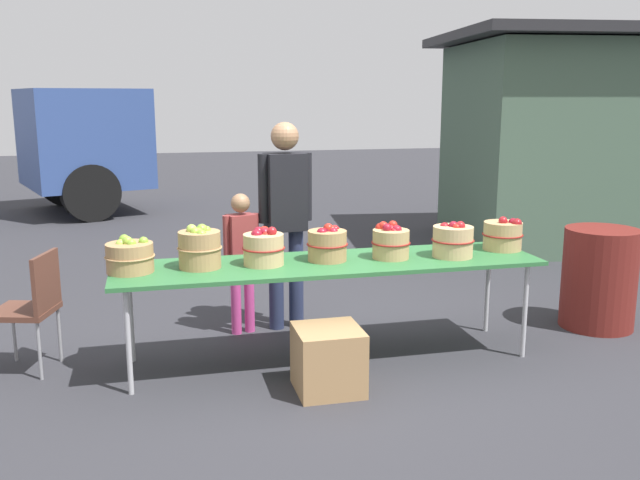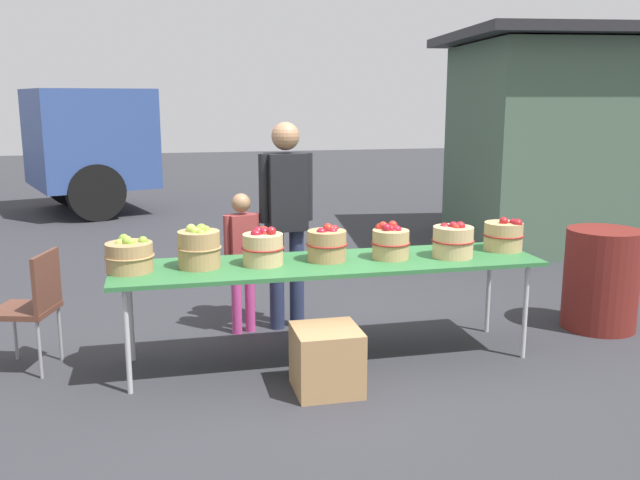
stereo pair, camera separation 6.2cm
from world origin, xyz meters
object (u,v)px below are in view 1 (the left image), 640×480
child_customer (242,252)px  apple_basket_red_2 (391,242)px  apple_basket_red_0 (263,247)px  trash_barrel (599,278)px  apple_basket_green_0 (130,256)px  apple_basket_red_3 (453,241)px  market_table (330,266)px  vendor_adult (285,209)px  apple_basket_red_1 (327,244)px  folding_chair (33,302)px  produce_crate (328,359)px  apple_basket_red_4 (503,235)px  apple_basket_green_1 (200,248)px

child_customer → apple_basket_red_2: bearing=129.2°
apple_basket_red_0 → trash_barrel: bearing=3.3°
apple_basket_green_0 → trash_barrel: bearing=2.5°
apple_basket_green_0 → apple_basket_red_3: 2.34m
market_table → vendor_adult: (-0.17, 0.80, 0.30)m
apple_basket_red_1 → folding_chair: (-2.08, 0.24, -0.36)m
folding_chair → child_customer: bearing=122.6°
apple_basket_red_3 → produce_crate: 1.36m
apple_basket_red_4 → apple_basket_green_1: bearing=-179.1°
apple_basket_red_3 → apple_basket_green_0: bearing=177.8°
folding_chair → trash_barrel: size_ratio=1.01×
produce_crate → child_customer: bearing=107.2°
vendor_adult → apple_basket_red_2: bearing=122.4°
apple_basket_green_1 → apple_basket_red_4: 2.35m
apple_basket_red_3 → trash_barrel: (1.47, 0.25, -0.45)m
apple_basket_green_1 → trash_barrel: bearing=2.6°
apple_basket_red_4 → child_customer: 2.09m
apple_basket_green_0 → apple_basket_red_1: (1.40, 0.01, 0.01)m
child_customer → apple_basket_red_1: bearing=112.9°
market_table → apple_basket_green_1: 0.95m
apple_basket_green_1 → child_customer: bearing=61.8°
apple_basket_red_4 → produce_crate: 1.81m
trash_barrel → apple_basket_red_3: bearing=-170.2°
folding_chair → produce_crate: (1.94, -0.83, -0.29)m
child_customer → trash_barrel: child_customer is taller
vendor_adult → child_customer: (-0.38, -0.05, -0.33)m
apple_basket_red_2 → child_customer: (-1.02, 0.74, -0.19)m
produce_crate → folding_chair: bearing=156.9°
apple_basket_red_2 → child_customer: child_customer is taller
apple_basket_red_3 → apple_basket_red_2: bearing=171.8°
vendor_adult → produce_crate: (0.02, -1.34, -0.80)m
apple_basket_red_1 → vendor_adult: bearing=102.3°
apple_basket_red_2 → apple_basket_red_4: bearing=4.2°
produce_crate → apple_basket_red_2: bearing=41.7°
apple_basket_red_4 → vendor_adult: 1.76m
apple_basket_red_1 → apple_basket_red_2: size_ratio=1.04×
apple_basket_green_1 → apple_basket_red_2: bearing=-1.4°
apple_basket_red_1 → produce_crate: size_ratio=0.70×
apple_basket_red_0 → produce_crate: 0.93m
apple_basket_red_1 → apple_basket_red_4: apple_basket_red_1 is taller
apple_basket_red_0 → apple_basket_red_4: bearing=1.6°
folding_chair → produce_crate: bearing=82.7°
child_customer → trash_barrel: 3.01m
vendor_adult → trash_barrel: 2.71m
apple_basket_red_0 → produce_crate: apple_basket_red_0 is taller
apple_basket_red_2 → market_table: bearing=-179.5°
folding_chair → produce_crate: size_ratio=1.99×
apple_basket_green_1 → trash_barrel: size_ratio=0.37×
market_table → trash_barrel: (2.40, 0.19, -0.29)m
market_table → apple_basket_red_3: apple_basket_red_3 is taller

